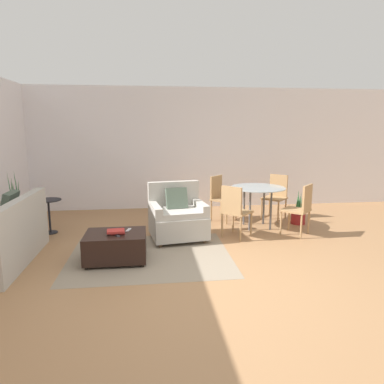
# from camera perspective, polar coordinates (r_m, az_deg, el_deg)

# --- Properties ---
(ground_plane) EXTENTS (20.00, 20.00, 0.00)m
(ground_plane) POSITION_cam_1_polar(r_m,az_deg,el_deg) (4.36, 1.87, -14.37)
(ground_plane) COLOR #A3754C
(wall_back) EXTENTS (12.00, 0.06, 2.75)m
(wall_back) POSITION_cam_1_polar(r_m,az_deg,el_deg) (7.91, -2.57, 7.22)
(wall_back) COLOR white
(wall_back) RESTS_ON ground_plane
(area_rug) EXTENTS (2.32, 1.88, 0.01)m
(area_rug) POSITION_cam_1_polar(r_m,az_deg,el_deg) (5.13, -6.97, -10.47)
(area_rug) COLOR gray
(area_rug) RESTS_ON ground_plane
(armchair) EXTENTS (1.00, 0.93, 0.93)m
(armchair) POSITION_cam_1_polar(r_m,az_deg,el_deg) (5.77, -2.43, -4.25)
(armchair) COLOR #B2ADA3
(armchair) RESTS_ON ground_plane
(ottoman) EXTENTS (0.84, 0.63, 0.40)m
(ottoman) POSITION_cam_1_polar(r_m,az_deg,el_deg) (4.96, -12.58, -8.72)
(ottoman) COLOR black
(ottoman) RESTS_ON ground_plane
(book_stack) EXTENTS (0.26, 0.20, 0.05)m
(book_stack) POSITION_cam_1_polar(r_m,az_deg,el_deg) (4.87, -12.49, -6.46)
(book_stack) COLOR #B72D28
(book_stack) RESTS_ON ottoman
(tv_remote_primary) EXTENTS (0.10, 0.15, 0.01)m
(tv_remote_primary) POSITION_cam_1_polar(r_m,az_deg,el_deg) (4.79, -12.34, -7.06)
(tv_remote_primary) COLOR #333338
(tv_remote_primary) RESTS_ON ottoman
(tv_remote_secondary) EXTENTS (0.08, 0.16, 0.01)m
(tv_remote_secondary) POSITION_cam_1_polar(r_m,az_deg,el_deg) (5.00, -10.55, -6.22)
(tv_remote_secondary) COLOR #B7B7BC
(tv_remote_secondary) RESTS_ON ottoman
(potted_plant) EXTENTS (0.39, 0.39, 1.15)m
(potted_plant) POSITION_cam_1_polar(r_m,az_deg,el_deg) (6.69, -27.05, -4.31)
(potted_plant) COLOR #333338
(potted_plant) RESTS_ON ground_plane
(side_table) EXTENTS (0.44, 0.44, 0.61)m
(side_table) POSITION_cam_1_polar(r_m,az_deg,el_deg) (6.53, -22.74, -2.73)
(side_table) COLOR black
(side_table) RESTS_ON ground_plane
(dining_table) EXTENTS (1.01, 1.01, 0.76)m
(dining_table) POSITION_cam_1_polar(r_m,az_deg,el_deg) (6.46, 10.89, -0.07)
(dining_table) COLOR #99A8AD
(dining_table) RESTS_ON ground_plane
(dining_chair_near_left) EXTENTS (0.59, 0.59, 0.90)m
(dining_chair_near_left) POSITION_cam_1_polar(r_m,az_deg,el_deg) (5.78, 7.09, -2.71)
(dining_chair_near_left) COLOR tan
(dining_chair_near_left) RESTS_ON ground_plane
(dining_chair_near_right) EXTENTS (0.59, 0.59, 0.90)m
(dining_chair_near_right) POSITION_cam_1_polar(r_m,az_deg,el_deg) (6.17, 17.69, -2.29)
(dining_chair_near_right) COLOR tan
(dining_chair_near_right) RESTS_ON ground_plane
(dining_chair_far_left) EXTENTS (0.59, 0.59, 0.90)m
(dining_chair_far_left) POSITION_cam_1_polar(r_m,az_deg,el_deg) (6.89, 4.73, -0.50)
(dining_chair_far_left) COLOR tan
(dining_chair_far_left) RESTS_ON ground_plane
(dining_chair_far_right) EXTENTS (0.59, 0.59, 0.90)m
(dining_chair_far_right) POSITION_cam_1_polar(r_m,az_deg,el_deg) (7.22, 13.84, -0.26)
(dining_chair_far_right) COLOR tan
(dining_chair_far_right) RESTS_ON ground_plane
(potted_plant_small) EXTENTS (0.27, 0.27, 0.68)m
(potted_plant_small) POSITION_cam_1_polar(r_m,az_deg,el_deg) (6.99, 17.29, -3.66)
(potted_plant_small) COLOR maroon
(potted_plant_small) RESTS_ON ground_plane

